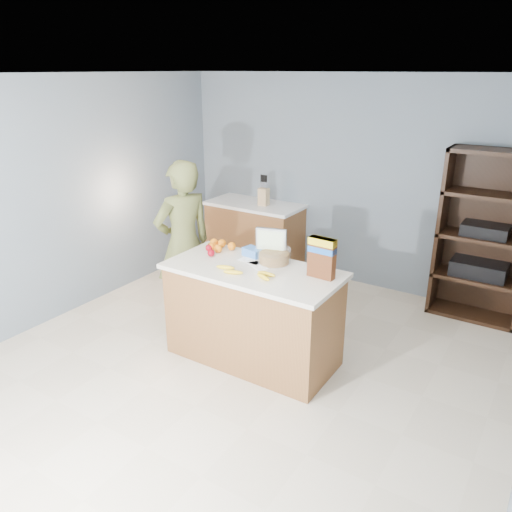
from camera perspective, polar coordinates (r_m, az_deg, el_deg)
The scene contains 15 objects.
floor at distance 4.56m, azimuth -2.43°, elevation -13.19°, with size 4.50×5.00×0.02m, color beige.
walls at distance 3.89m, azimuth -2.80°, elevation 7.47°, with size 4.52×5.02×2.51m.
counter_peninsula at distance 4.56m, azimuth -0.34°, elevation -7.08°, with size 1.56×0.76×0.90m.
back_cabinet at distance 6.62m, azimuth -0.13°, elevation 2.30°, with size 1.24×0.62×0.90m.
shelving_unit at distance 5.72m, azimuth 24.62°, elevation 1.73°, with size 0.90×0.40×1.80m.
person at distance 5.12m, azimuth -8.27°, elevation 1.34°, with size 0.63×0.41×1.72m, color brown.
knife_block at distance 6.36m, azimuth 0.89°, elevation 6.86°, with size 0.12×0.10×0.31m.
envelopes at distance 4.46m, azimuth -0.26°, elevation -0.83°, with size 0.36×0.23×0.00m.
bananas at distance 4.22m, azimuth -1.06°, elevation -1.90°, with size 0.56×0.19×0.04m.
apples at distance 4.70m, azimuth -5.28°, elevation 0.65°, with size 0.17×0.17×0.07m.
oranges at distance 4.81m, azimuth -4.22°, elevation 1.21°, with size 0.29×0.22×0.08m.
blue_carton at distance 4.62m, azimuth -0.35°, elevation 0.45°, with size 0.18×0.12×0.08m, color blue.
salad_bowl at distance 4.47m, azimuth 2.08°, elevation -0.06°, with size 0.30×0.30×0.13m.
tv at distance 4.54m, azimuth 1.73°, elevation 1.67°, with size 0.28×0.12×0.28m.
cereal_box at distance 4.13m, azimuth 7.54°, elevation 0.13°, with size 0.23×0.10×0.34m.
Camera 1 is at (2.19, -3.08, 2.54)m, focal length 35.00 mm.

